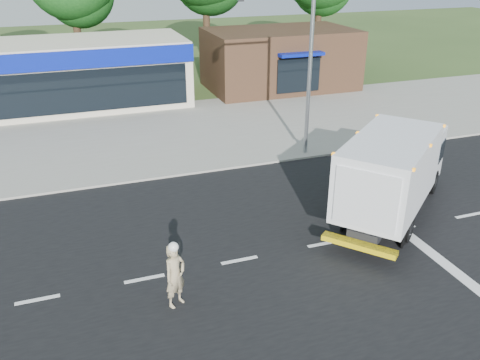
# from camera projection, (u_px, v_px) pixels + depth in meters

# --- Properties ---
(ground) EXTENTS (120.00, 120.00, 0.00)m
(ground) POSITION_uv_depth(u_px,v_px,m) (324.00, 244.00, 16.93)
(ground) COLOR #385123
(ground) RESTS_ON ground
(road_asphalt) EXTENTS (60.00, 14.00, 0.02)m
(road_asphalt) POSITION_uv_depth(u_px,v_px,m) (324.00, 244.00, 16.93)
(road_asphalt) COLOR black
(road_asphalt) RESTS_ON ground
(sidewalk) EXTENTS (60.00, 2.40, 0.12)m
(sidewalk) POSITION_uv_depth(u_px,v_px,m) (242.00, 156.00, 23.95)
(sidewalk) COLOR gray
(sidewalk) RESTS_ON ground
(parking_apron) EXTENTS (60.00, 9.00, 0.02)m
(parking_apron) POSITION_uv_depth(u_px,v_px,m) (208.00, 121.00, 28.95)
(parking_apron) COLOR gray
(parking_apron) RESTS_ON ground
(lane_markings) EXTENTS (55.20, 7.00, 0.01)m
(lane_markings) POSITION_uv_depth(u_px,v_px,m) (382.00, 257.00, 16.17)
(lane_markings) COLOR silver
(lane_markings) RESTS_ON road_asphalt
(ems_box_truck) EXTENTS (7.10, 6.49, 3.27)m
(ems_box_truck) POSITION_uv_depth(u_px,v_px,m) (394.00, 168.00, 18.02)
(ems_box_truck) COLOR black
(ems_box_truck) RESTS_ON ground
(emergency_worker) EXTENTS (0.82, 0.74, 1.99)m
(emergency_worker) POSITION_uv_depth(u_px,v_px,m) (175.00, 275.00, 13.67)
(emergency_worker) COLOR tan
(emergency_worker) RESTS_ON ground
(retail_strip_mall) EXTENTS (18.00, 6.20, 4.00)m
(retail_strip_mall) POSITION_uv_depth(u_px,v_px,m) (36.00, 76.00, 30.50)
(retail_strip_mall) COLOR beige
(retail_strip_mall) RESTS_ON ground
(brown_storefront) EXTENTS (10.00, 6.70, 4.00)m
(brown_storefront) POSITION_uv_depth(u_px,v_px,m) (280.00, 59.00, 35.37)
(brown_storefront) COLOR #382316
(brown_storefront) RESTS_ON ground
(traffic_signal_pole) EXTENTS (3.51, 0.25, 8.00)m
(traffic_signal_pole) POSITION_uv_depth(u_px,v_px,m) (298.00, 51.00, 22.13)
(traffic_signal_pole) COLOR gray
(traffic_signal_pole) RESTS_ON ground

